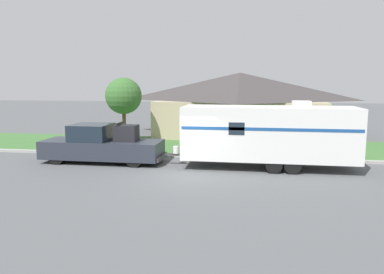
{
  "coord_description": "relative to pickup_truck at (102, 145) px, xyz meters",
  "views": [
    {
      "loc": [
        2.83,
        -15.76,
        4.04
      ],
      "look_at": [
        -0.0,
        1.9,
        1.4
      ],
      "focal_mm": 35.0,
      "sensor_mm": 36.0,
      "label": 1
    }
  ],
  "objects": [
    {
      "name": "ground_plane",
      "position": [
        4.63,
        -1.9,
        -0.86
      ],
      "size": [
        120.0,
        120.0,
        0.0
      ],
      "primitive_type": "plane",
      "color": "#515456"
    },
    {
      "name": "curb_strip",
      "position": [
        4.63,
        1.85,
        -0.79
      ],
      "size": [
        80.0,
        0.3,
        0.14
      ],
      "color": "#999993",
      "rests_on": "ground_plane"
    },
    {
      "name": "lawn_strip",
      "position": [
        4.63,
        5.5,
        -0.85
      ],
      "size": [
        80.0,
        7.0,
        0.03
      ],
      "color": "#3D6B33",
      "rests_on": "ground_plane"
    },
    {
      "name": "house_across_street",
      "position": [
        6.51,
        11.54,
        1.6
      ],
      "size": [
        13.01,
        8.54,
        4.75
      ],
      "color": "tan",
      "rests_on": "ground_plane"
    },
    {
      "name": "pickup_truck",
      "position": [
        0.0,
        0.0,
        0.0
      ],
      "size": [
        6.15,
        2.02,
        2.04
      ],
      "color": "black",
      "rests_on": "ground_plane"
    },
    {
      "name": "travel_trailer",
      "position": [
        8.26,
        -0.0,
        0.81
      ],
      "size": [
        8.95,
        2.38,
        3.19
      ],
      "color": "black",
      "rests_on": "ground_plane"
    },
    {
      "name": "mailbox",
      "position": [
        5.75,
        2.75,
        0.08
      ],
      "size": [
        0.48,
        0.2,
        1.22
      ],
      "color": "brown",
      "rests_on": "ground_plane"
    },
    {
      "name": "tree_in_yard",
      "position": [
        -0.84,
        5.84,
        2.26
      ],
      "size": [
        2.38,
        2.38,
        4.33
      ],
      "color": "brown",
      "rests_on": "ground_plane"
    }
  ]
}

